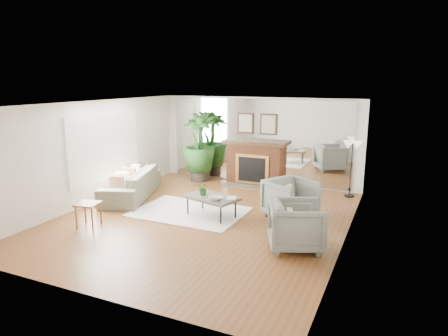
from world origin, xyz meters
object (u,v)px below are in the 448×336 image
at_px(armchair_back, 290,199).
at_px(sofa, 131,184).
at_px(potted_ficus, 199,145).
at_px(floor_lamp, 352,149).
at_px(coffee_table, 211,198).
at_px(side_table, 88,207).
at_px(armchair_front, 296,225).
at_px(fireplace, 254,162).

bearing_deg(armchair_back, sofa, 122.24).
relative_size(potted_ficus, floor_lamp, 1.40).
bearing_deg(coffee_table, armchair_back, 21.71).
xyz_separation_m(side_table, potted_ficus, (0.28, 4.42, 0.67)).
height_order(armchair_back, potted_ficus, potted_ficus).
height_order(armchair_front, side_table, armchair_front).
height_order(sofa, side_table, sofa).
relative_size(fireplace, armchair_back, 2.14).
height_order(fireplace, side_table, fireplace).
relative_size(coffee_table, sofa, 0.55).
height_order(fireplace, armchair_back, fireplace).
bearing_deg(armchair_front, fireplace, 6.98).
bearing_deg(sofa, fireplace, 117.39).
distance_m(fireplace, potted_ficus, 1.73).
bearing_deg(floor_lamp, side_table, -136.02).
relative_size(armchair_front, floor_lamp, 0.65).
distance_m(sofa, floor_lamp, 5.75).
bearing_deg(sofa, coffee_table, 59.79).
relative_size(armchair_front, side_table, 1.77).
height_order(armchair_back, armchair_front, armchair_back).
relative_size(sofa, potted_ficus, 1.18).
height_order(side_table, floor_lamp, floor_lamp).
xyz_separation_m(potted_ficus, floor_lamp, (4.36, 0.06, 0.16)).
xyz_separation_m(sofa, side_table, (0.50, -2.10, 0.07)).
distance_m(armchair_back, side_table, 4.29).
xyz_separation_m(fireplace, side_table, (-1.95, -4.64, -0.23)).
xyz_separation_m(sofa, armchair_front, (4.69, -1.41, 0.08)).
xyz_separation_m(armchair_back, potted_ficus, (-3.38, 2.20, 0.66)).
bearing_deg(side_table, armchair_back, 31.22).
bearing_deg(side_table, potted_ficus, 86.33).
bearing_deg(side_table, coffee_table, 37.59).
distance_m(side_table, potted_ficus, 4.48).
bearing_deg(fireplace, floor_lamp, -3.37).
bearing_deg(coffee_table, potted_ficus, 121.89).
distance_m(coffee_table, armchair_front, 2.31).
height_order(armchair_back, floor_lamp, floor_lamp).
height_order(sofa, potted_ficus, potted_ficus).
xyz_separation_m(armchair_front, floor_lamp, (0.46, 3.80, 0.82)).
xyz_separation_m(armchair_back, armchair_front, (0.52, -1.53, -0.00)).
bearing_deg(armchair_back, armchair_front, -130.85).
relative_size(armchair_back, armchair_front, 1.01).
bearing_deg(armchair_front, sofa, 50.71).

